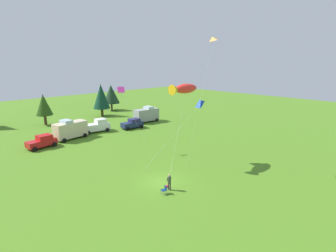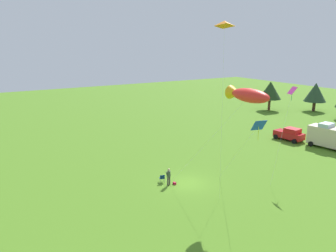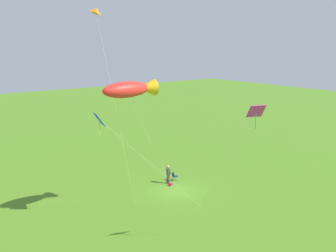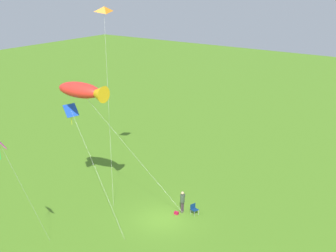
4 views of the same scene
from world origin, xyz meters
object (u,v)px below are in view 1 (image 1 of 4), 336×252
Objects in this scene: truck_white_pickup at (97,126)px; car_navy_hatch at (133,124)px; car_red_sedan at (42,142)px; kite_large_fish at (184,89)px; backpack_on_grass at (167,187)px; van_motorhome_grey at (146,114)px; kite_diamond_blue at (199,106)px; van_camper_beige at (70,129)px; kite_delta_orange at (212,39)px; person_kite_flyer at (169,181)px; folding_chair at (164,189)px; kite_diamond_rainbow at (122,91)px.

truck_white_pickup is 1.20× the size of car_navy_hatch.
kite_large_fish reaches higher than car_red_sedan.
backpack_on_grass is 0.06× the size of truck_white_pickup.
backpack_on_grass is at bearing -123.17° from van_motorhome_grey.
kite_diamond_blue is at bearing -17.67° from kite_large_fish.
van_motorhome_grey is at bearing 174.78° from van_camper_beige.
van_motorhome_grey is 0.36× the size of kite_delta_orange.
backpack_on_grass is (0.17, 0.58, -0.91)m from person_kite_flyer.
kite_diamond_rainbow is at bearing -91.32° from folding_chair.
person_kite_flyer is at bearing -95.75° from truck_white_pickup.
kite_diamond_blue reaches higher than person_kite_flyer.
van_motorhome_grey reaches higher than car_navy_hatch.
car_red_sedan is 0.28× the size of kite_delta_orange.
truck_white_pickup is (10.63, 2.52, 0.15)m from car_red_sedan.
kite_delta_orange is at bearing 96.01° from van_camper_beige.
car_navy_hatch is (16.97, -0.05, 0.00)m from car_red_sedan.
van_camper_beige is 11.91m from car_navy_hatch.
car_red_sedan is at bearing 116.21° from kite_delta_orange.
van_camper_beige is at bearing -174.65° from van_motorhome_grey.
car_navy_hatch is at bearing -126.20° from person_kite_flyer.
kite_delta_orange is 1.93× the size of kite_diamond_blue.
kite_diamond_blue is at bearing -65.10° from car_red_sedan.
folding_chair is at bearing 6.83° from person_kite_flyer.
kite_diamond_rainbow is at bearing 106.24° from kite_large_fish.
truck_white_pickup is at bearing -88.38° from folding_chair.
kite_delta_orange is (6.74, -0.10, 14.95)m from backpack_on_grass.
kite_diamond_rainbow is (-3.40, 12.39, -6.32)m from kite_delta_orange.
kite_large_fish reaches higher than truck_white_pickup.
backpack_on_grass is at bearing -151.52° from kite_large_fish.
kite_diamond_blue is (-4.44, -19.97, 6.41)m from car_navy_hatch.
kite_diamond_rainbow reaches higher than car_red_sedan.
backpack_on_grass is 24.22m from van_camper_beige.
truck_white_pickup reaches higher than person_kite_flyer.
folding_chair is at bearing -142.98° from backpack_on_grass.
van_motorhome_grey is (18.24, 25.53, 0.62)m from person_kite_flyer.
kite_diamond_rainbow is 1.17× the size of kite_diamond_blue.
kite_diamond_blue is (-9.97, -22.38, 5.71)m from van_motorhome_grey.
kite_diamond_blue is at bearing 17.59° from backpack_on_grass.
kite_delta_orange is at bearing -97.90° from car_navy_hatch.
folding_chair is 0.15× the size of van_motorhome_grey.
van_motorhome_grey is 0.69× the size of kite_diamond_blue.
truck_white_pickup is 23.47m from kite_diamond_blue.
kite_diamond_rainbow is (4.42, 13.11, 8.25)m from folding_chair.
car_navy_hatch is at bearing -13.88° from truck_white_pickup.
backpack_on_grass is 0.06× the size of van_motorhome_grey.
folding_chair is 12.20m from kite_large_fish.
kite_large_fish is 9.47m from kite_diamond_rainbow.
van_motorhome_grey is (18.07, 24.95, 1.53)m from backpack_on_grass.
folding_chair is 0.19× the size of car_navy_hatch.
kite_delta_orange is (-11.33, -25.05, 13.41)m from van_motorhome_grey.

